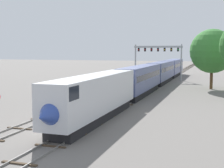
{
  "coord_description": "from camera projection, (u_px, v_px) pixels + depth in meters",
  "views": [
    {
      "loc": [
        13.98,
        -26.98,
        7.31
      ],
      "look_at": [
        1.0,
        12.0,
        3.0
      ],
      "focal_mm": 51.0,
      "sensor_mm": 36.0,
      "label": 1
    }
  ],
  "objects": [
    {
      "name": "trackside_tree_mid",
      "position": [
        212.0,
        51.0,
        59.99
      ],
      "size": [
        8.35,
        8.35,
        11.42
      ],
      "color": "brown",
      "rests_on": "ground"
    },
    {
      "name": "passenger_train",
      "position": [
        153.0,
        75.0,
        62.49
      ],
      "size": [
        3.04,
        82.34,
        4.8
      ],
      "color": "silver",
      "rests_on": "ground"
    },
    {
      "name": "track_main",
      "position": [
        171.0,
        77.0,
        86.6
      ],
      "size": [
        2.6,
        200.0,
        0.16
      ],
      "color": "slate",
      "rests_on": "ground"
    },
    {
      "name": "track_near",
      "position": [
        133.0,
        84.0,
        69.45
      ],
      "size": [
        2.6,
        160.0,
        0.16
      ],
      "color": "slate",
      "rests_on": "ground"
    },
    {
      "name": "ground_plane",
      "position": [
        63.0,
        127.0,
        30.61
      ],
      "size": [
        400.0,
        400.0,
        0.0
      ],
      "primitive_type": "plane",
      "color": "slate"
    },
    {
      "name": "signal_gantry",
      "position": [
        158.0,
        54.0,
        79.05
      ],
      "size": [
        12.1,
        0.49,
        8.87
      ],
      "color": "#999BA0",
      "rests_on": "ground"
    }
  ]
}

